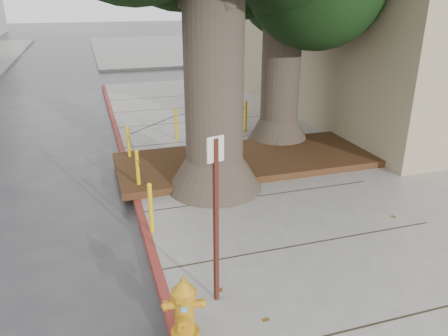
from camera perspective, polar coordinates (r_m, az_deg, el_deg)
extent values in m
plane|color=#28282B|center=(7.49, 7.01, -11.43)|extent=(140.00, 140.00, 0.00)
cube|color=slate|center=(36.93, -3.83, 15.47)|extent=(16.00, 20.00, 0.15)
cube|color=maroon|center=(9.12, -11.18, -4.74)|extent=(0.14, 26.00, 0.16)
cube|color=black|center=(10.92, 3.07, 1.09)|extent=(6.40, 2.60, 0.16)
cone|color=#4C3F33|center=(9.41, -1.22, -0.60)|extent=(2.04, 2.04, 0.70)
cylinder|color=#4C3F33|center=(8.84, -1.32, 11.66)|extent=(1.20, 1.20, 4.22)
cone|color=#4C3F33|center=(12.49, 7.07, 4.93)|extent=(1.77, 1.77, 0.70)
cylinder|color=#4C3F33|center=(12.09, 7.47, 13.21)|extent=(1.04, 1.04, 3.84)
cylinder|color=#E4AF0C|center=(7.74, -9.54, -5.30)|extent=(0.08, 0.08, 0.90)
sphere|color=#E4AF0C|center=(7.54, -9.75, -2.25)|extent=(0.09, 0.09, 0.09)
cylinder|color=#E4AF0C|center=(9.37, -11.18, -0.48)|extent=(0.08, 0.08, 0.90)
sphere|color=#E4AF0C|center=(9.21, -11.38, 2.11)|extent=(0.09, 0.09, 0.09)
cylinder|color=#E4AF0C|center=(11.06, -12.32, 2.89)|extent=(0.08, 0.08, 0.90)
sphere|color=#E4AF0C|center=(10.92, -12.51, 5.13)|extent=(0.09, 0.09, 0.09)
cylinder|color=#E4AF0C|center=(12.67, -6.26, 5.68)|extent=(0.08, 0.08, 0.90)
sphere|color=#E4AF0C|center=(12.56, -6.34, 7.65)|extent=(0.09, 0.09, 0.09)
cylinder|color=#E4AF0C|center=(13.43, 2.85, 6.71)|extent=(0.08, 0.08, 0.90)
sphere|color=#E4AF0C|center=(13.32, 2.89, 8.58)|extent=(0.09, 0.09, 0.09)
cylinder|color=black|center=(8.44, -10.56, -0.99)|extent=(0.02, 1.80, 0.02)
cylinder|color=black|center=(10.12, -11.91, 2.78)|extent=(0.02, 1.80, 0.02)
cylinder|color=black|center=(11.77, -9.17, 5.64)|extent=(1.51, 1.51, 0.02)
cylinder|color=black|center=(12.94, -1.59, 7.38)|extent=(2.20, 0.22, 0.02)
cylinder|color=#C38314|center=(5.79, -5.08, -20.62)|extent=(0.42, 0.42, 0.07)
cylinder|color=#C38314|center=(5.60, -5.19, -18.37)|extent=(0.29, 0.29, 0.55)
cylinder|color=#C38314|center=(5.42, -5.29, -16.06)|extent=(0.38, 0.38, 0.08)
cone|color=#C38314|center=(5.35, -5.33, -15.17)|extent=(0.35, 0.35, 0.15)
cylinder|color=#C38314|center=(5.29, -5.37, -14.32)|extent=(0.07, 0.07, 0.05)
cylinder|color=#C38314|center=(5.51, -6.79, -17.37)|extent=(0.17, 0.13, 0.10)
cylinder|color=#C38314|center=(5.51, -3.68, -17.26)|extent=(0.17, 0.13, 0.10)
cylinder|color=#C38314|center=(5.50, -5.16, -19.26)|extent=(0.17, 0.18, 0.14)
cube|color=#5999D8|center=(5.40, -5.22, -17.96)|extent=(0.08, 0.02, 0.08)
cube|color=#471911|center=(5.66, -1.05, -7.41)|extent=(0.07, 0.07, 2.34)
cube|color=silver|center=(5.24, -1.13, 2.45)|extent=(0.23, 0.08, 0.33)
imported|color=#B9B9BE|center=(26.28, -0.95, 14.10)|extent=(3.44, 1.40, 1.17)
imported|color=maroon|center=(25.13, 5.77, 13.85)|extent=(4.21, 1.77, 1.35)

